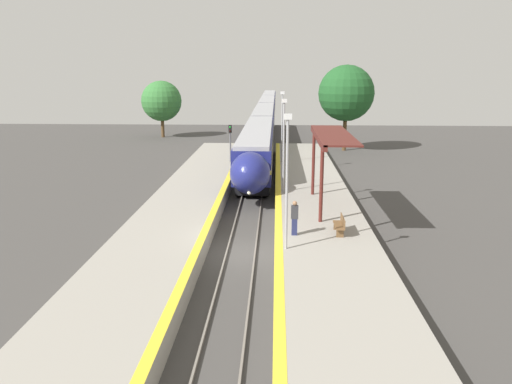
# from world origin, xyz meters

# --- Properties ---
(ground_plane) EXTENTS (120.00, 120.00, 0.00)m
(ground_plane) POSITION_xyz_m (0.00, 0.00, 0.00)
(ground_plane) COLOR #423F3D
(rail_left) EXTENTS (0.08, 90.00, 0.15)m
(rail_left) POSITION_xyz_m (-0.72, 0.00, 0.07)
(rail_left) COLOR slate
(rail_left) RESTS_ON ground_plane
(rail_right) EXTENTS (0.08, 90.00, 0.15)m
(rail_right) POSITION_xyz_m (0.72, 0.00, 0.07)
(rail_right) COLOR slate
(rail_right) RESTS_ON ground_plane
(train) EXTENTS (2.84, 97.21, 3.91)m
(train) POSITION_xyz_m (0.00, 55.69, 2.24)
(train) COLOR black
(train) RESTS_ON ground_plane
(platform_right) EXTENTS (5.05, 64.00, 0.99)m
(platform_right) POSITION_xyz_m (4.22, 0.00, 0.49)
(platform_right) COLOR gray
(platform_right) RESTS_ON ground_plane
(platform_left) EXTENTS (4.73, 64.00, 0.99)m
(platform_left) POSITION_xyz_m (-4.06, 0.00, 0.49)
(platform_left) COLOR gray
(platform_left) RESTS_ON ground_plane
(platform_bench) EXTENTS (0.44, 1.62, 0.89)m
(platform_bench) POSITION_xyz_m (5.02, 0.45, 1.46)
(platform_bench) COLOR brown
(platform_bench) RESTS_ON platform_right
(person_waiting) EXTENTS (0.36, 0.23, 1.77)m
(person_waiting) POSITION_xyz_m (2.69, 0.13, 1.91)
(person_waiting) COLOR navy
(person_waiting) RESTS_ON platform_right
(railway_signal) EXTENTS (0.28, 0.28, 4.31)m
(railway_signal) POSITION_xyz_m (-2.35, 20.17, 2.64)
(railway_signal) COLOR #59595E
(railway_signal) RESTS_ON ground_plane
(lamppost_near) EXTENTS (0.36, 0.20, 6.22)m
(lamppost_near) POSITION_xyz_m (2.23, -1.86, 4.50)
(lamppost_near) COLOR #9E9EA3
(lamppost_near) RESTS_ON platform_right
(lamppost_mid) EXTENTS (0.36, 0.20, 6.22)m
(lamppost_mid) POSITION_xyz_m (2.23, 9.32, 4.50)
(lamppost_mid) COLOR #9E9EA3
(lamppost_mid) RESTS_ON platform_right
(lamppost_far) EXTENTS (0.36, 0.20, 6.22)m
(lamppost_far) POSITION_xyz_m (2.23, 20.51, 4.50)
(lamppost_far) COLOR #9E9EA3
(lamppost_far) RESTS_ON platform_right
(station_canopy) EXTENTS (2.02, 9.11, 4.44)m
(station_canopy) POSITION_xyz_m (4.74, 5.52, 5.07)
(station_canopy) COLOR #511E19
(station_canopy) RESTS_ON platform_right
(background_tree_left) EXTENTS (5.41, 5.41, 7.61)m
(background_tree_left) POSITION_xyz_m (-13.85, 44.04, 4.89)
(background_tree_left) COLOR brown
(background_tree_left) RESTS_ON ground_plane
(background_tree_right) EXTENTS (6.26, 6.26, 9.61)m
(background_tree_right) POSITION_xyz_m (9.52, 33.47, 6.47)
(background_tree_right) COLOR brown
(background_tree_right) RESTS_ON ground_plane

